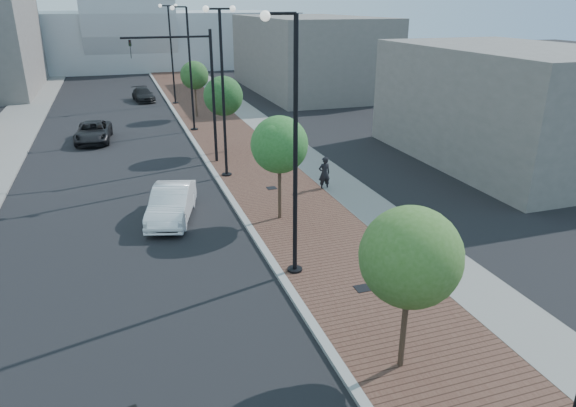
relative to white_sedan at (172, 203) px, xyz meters
name	(u,v)px	position (x,y,z in m)	size (l,w,h in m)	color
sidewalk	(216,113)	(6.61, 23.34, -0.73)	(7.00, 140.00, 0.12)	#4C2D23
concrete_strip	(245,111)	(9.31, 23.34, -0.72)	(2.40, 140.00, 0.13)	slate
curb	(177,116)	(3.11, 23.34, -0.72)	(0.30, 140.00, 0.14)	gray
west_sidewalk	(15,126)	(-9.89, 23.34, -0.73)	(4.00, 140.00, 0.12)	slate
white_sedan	(172,203)	(0.00, 0.00, 0.00)	(1.67, 4.78, 1.57)	white
dark_car_mid	(93,132)	(-3.68, 16.40, -0.09)	(2.32, 5.04, 1.40)	black
dark_car_far	(143,95)	(0.85, 32.21, -0.15)	(1.79, 4.41, 1.28)	black
pedestrian	(324,174)	(8.21, 1.52, 0.13)	(0.67, 0.44, 1.84)	black
streetlight_1	(292,162)	(3.60, -6.66, 3.55)	(1.44, 0.56, 9.21)	black
streetlight_2	(223,93)	(3.71, 5.34, 4.03)	(1.72, 0.56, 9.28)	black
streetlight_3	(189,75)	(3.60, 17.34, 3.55)	(1.44, 0.56, 9.21)	black
streetlight_4	(172,54)	(3.71, 29.34, 4.03)	(1.72, 0.56, 9.28)	black
traffic_mast	(198,83)	(2.81, 8.34, 4.20)	(5.09, 0.20, 8.00)	black
tree_0	(412,257)	(4.76, -12.64, 2.64)	(2.64, 2.64, 4.76)	#382619
tree_1	(280,145)	(4.76, -1.64, 2.80)	(2.56, 2.55, 4.87)	#382619
tree_2	(224,96)	(4.76, 10.36, 3.00)	(2.56, 2.54, 5.07)	#382619
tree_3	(195,75)	(4.76, 22.36, 2.83)	(2.42, 2.38, 4.83)	#382619
convention_center	(126,25)	(1.11, 68.34, 5.22)	(50.00, 30.00, 50.00)	#B0B5BA
commercial_block_ne	(308,54)	(19.11, 33.34, 3.21)	(12.00, 22.00, 8.00)	#66605C
commercial_block_e	(507,105)	(21.11, 3.34, 2.71)	(10.00, 16.00, 7.00)	#625D58
utility_cover_1	(362,288)	(5.51, -8.66, -0.66)	(0.50, 0.50, 0.02)	black
utility_cover_2	(272,188)	(5.51, 2.34, -0.66)	(0.50, 0.50, 0.02)	black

